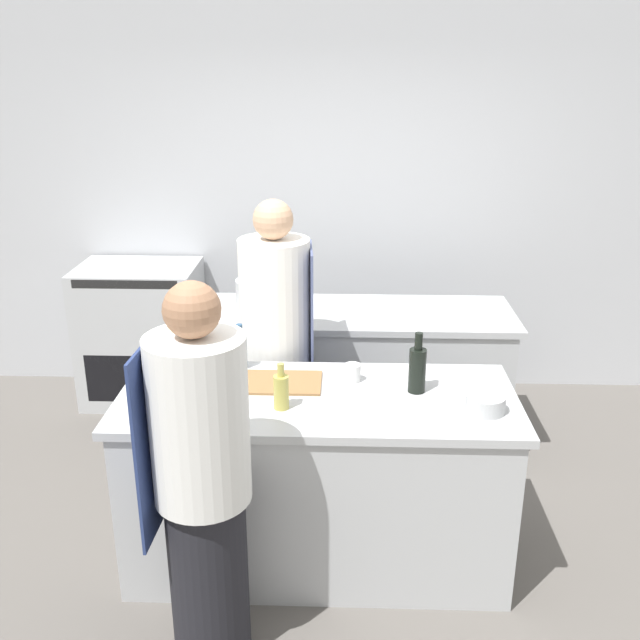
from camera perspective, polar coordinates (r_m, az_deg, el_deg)
The scene contains 16 objects.
ground_plane at distance 3.84m, azimuth -0.20°, elevation -18.19°, with size 16.00×16.00×0.00m, color #605B56.
wall_back at distance 5.24m, azimuth 0.70°, elevation 9.31°, with size 8.00×0.06×2.80m.
prep_counter at distance 3.58m, azimuth -0.20°, elevation -12.51°, with size 1.88×0.79×0.90m.
pass_counter at distance 4.63m, azimuth 2.70°, elevation -4.52°, with size 2.00×0.69×0.90m.
oven_range at distance 5.35m, azimuth -14.04°, elevation -1.06°, with size 0.84×0.60×1.01m.
chef_at_prep_near at distance 2.90m, azimuth -9.40°, elevation -12.77°, with size 0.40×0.38×1.64m.
chef_at_stove at distance 3.97m, azimuth -3.48°, elevation -2.61°, with size 0.41×0.39×1.70m.
bottle_olive_oil at distance 3.64m, azimuth -6.41°, elevation -2.45°, with size 0.07×0.07×0.24m.
bottle_vinegar at distance 3.38m, azimuth 7.79°, elevation -3.87°, with size 0.08×0.08×0.30m.
bottle_wine at distance 3.31m, azimuth -12.42°, elevation -4.74°, with size 0.08×0.08×0.29m.
bottle_cooking_oil at distance 3.21m, azimuth -3.12°, elevation -5.67°, with size 0.07×0.07×0.22m.
bowl_mixing_large at distance 3.35m, azimuth -9.43°, elevation -5.88°, with size 0.19×0.19×0.06m.
bowl_prep_small at distance 3.28m, azimuth 13.09°, elevation -6.51°, with size 0.18×0.18×0.08m.
cup at distance 3.49m, azimuth 2.63°, elevation -4.23°, with size 0.08×0.08×0.09m.
cutting_board at distance 3.48m, azimuth -3.33°, elevation -5.00°, with size 0.42×0.27×0.01m.
stockpot at distance 4.49m, azimuth -5.04°, elevation 2.06°, with size 0.27×0.27×0.19m.
Camera 1 is at (0.12, -3.01, 2.37)m, focal length 40.00 mm.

